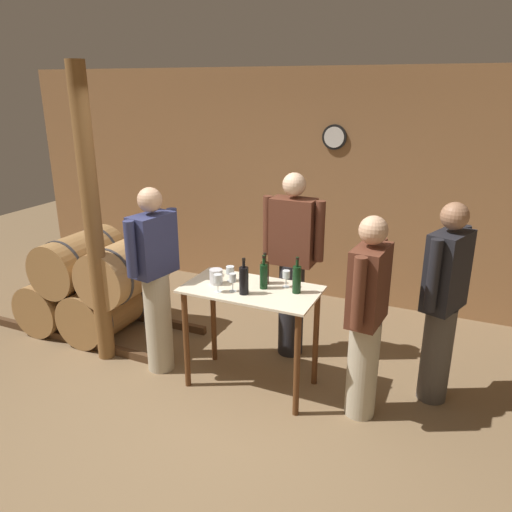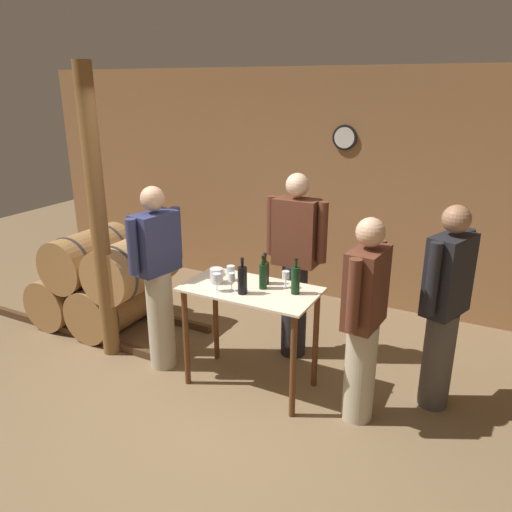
% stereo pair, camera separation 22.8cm
% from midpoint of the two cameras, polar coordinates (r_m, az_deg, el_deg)
% --- Properties ---
extents(ground_plane, '(14.00, 14.00, 0.00)m').
position_cam_midpoint_polar(ground_plane, '(4.11, -4.79, -18.66)').
color(ground_plane, brown).
extents(back_wall, '(8.40, 0.08, 2.70)m').
position_cam_midpoint_polar(back_wall, '(5.97, 9.64, 7.61)').
color(back_wall, '#996B42').
rests_on(back_wall, ground_plane).
extents(barrel_rack, '(2.54, 0.89, 1.06)m').
position_cam_midpoint_polar(barrel_rack, '(5.55, -16.09, -2.81)').
color(barrel_rack, '#4C331E').
rests_on(barrel_rack, ground_plane).
extents(tasting_table, '(1.12, 0.60, 0.92)m').
position_cam_midpoint_polar(tasting_table, '(4.19, 0.94, -6.14)').
color(tasting_table, beige).
rests_on(tasting_table, ground_plane).
extents(wooden_post, '(0.16, 0.16, 2.70)m').
position_cam_midpoint_polar(wooden_post, '(4.70, -16.25, 4.01)').
color(wooden_post, brown).
rests_on(wooden_post, ground_plane).
extents(wine_bottle_far_left, '(0.08, 0.08, 0.30)m').
position_cam_midpoint_polar(wine_bottle_far_left, '(3.97, 0.08, -2.73)').
color(wine_bottle_far_left, black).
rests_on(wine_bottle_far_left, tasting_table).
extents(wine_bottle_left, '(0.07, 0.07, 0.27)m').
position_cam_midpoint_polar(wine_bottle_left, '(4.17, 2.59, -1.86)').
color(wine_bottle_left, black).
rests_on(wine_bottle_left, tasting_table).
extents(wine_bottle_center, '(0.07, 0.07, 0.29)m').
position_cam_midpoint_polar(wine_bottle_center, '(4.07, 2.41, -2.27)').
color(wine_bottle_center, black).
rests_on(wine_bottle_center, tasting_table).
extents(wine_bottle_right, '(0.07, 0.07, 0.30)m').
position_cam_midpoint_polar(wine_bottle_right, '(3.99, 6.18, -2.71)').
color(wine_bottle_right, black).
rests_on(wine_bottle_right, tasting_table).
extents(wine_glass_near_left, '(0.07, 0.07, 0.13)m').
position_cam_midpoint_polar(wine_glass_near_left, '(4.24, -1.36, -1.63)').
color(wine_glass_near_left, silver).
rests_on(wine_glass_near_left, tasting_table).
extents(wine_glass_near_center, '(0.07, 0.07, 0.15)m').
position_cam_midpoint_polar(wine_glass_near_center, '(4.02, -2.89, -2.55)').
color(wine_glass_near_center, silver).
rests_on(wine_glass_near_center, tasting_table).
extents(wine_glass_near_right, '(0.06, 0.06, 0.15)m').
position_cam_midpoint_polar(wine_glass_near_right, '(4.03, -1.18, -2.56)').
color(wine_glass_near_right, silver).
rests_on(wine_glass_near_right, tasting_table).
extents(wine_glass_far_side, '(0.06, 0.06, 0.14)m').
position_cam_midpoint_polar(wine_glass_far_side, '(4.10, 5.02, -2.27)').
color(wine_glass_far_side, silver).
rests_on(wine_glass_far_side, tasting_table).
extents(ice_bucket, '(0.11, 0.11, 0.13)m').
position_cam_midpoint_polar(ice_bucket, '(4.21, -3.00, -2.28)').
color(ice_bucket, silver).
rests_on(ice_bucket, tasting_table).
extents(person_host, '(0.25, 0.59, 1.64)m').
position_cam_midpoint_polar(person_host, '(3.84, 13.91, -6.96)').
color(person_host, '#B7AD93').
rests_on(person_host, ground_plane).
extents(person_visitor_with_scarf, '(0.59, 0.24, 1.78)m').
position_cam_midpoint_polar(person_visitor_with_scarf, '(4.63, 5.93, -0.80)').
color(person_visitor_with_scarf, '#232328').
rests_on(person_visitor_with_scarf, ground_plane).
extents(person_visitor_bearded, '(0.34, 0.56, 1.69)m').
position_cam_midpoint_polar(person_visitor_bearded, '(4.17, 22.26, -5.26)').
color(person_visitor_bearded, '#4C4742').
rests_on(person_visitor_bearded, ground_plane).
extents(person_visitor_near_door, '(0.29, 0.58, 1.70)m').
position_cam_midpoint_polar(person_visitor_near_door, '(4.48, -9.74, -2.24)').
color(person_visitor_near_door, '#B7AD93').
rests_on(person_visitor_near_door, ground_plane).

